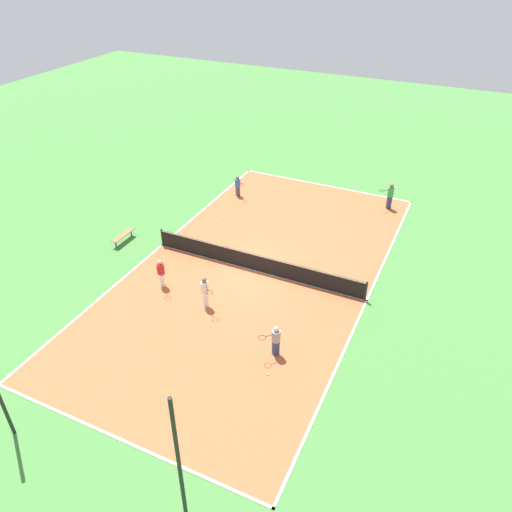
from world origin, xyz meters
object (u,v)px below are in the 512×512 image
bench (123,236)px  player_far_green (390,194)px  tennis_ball_left_sideline (222,220)px  tennis_net (256,262)px  player_far_white (205,290)px  player_near_blue (238,185)px  tennis_ball_far_baseline (268,374)px  player_coach_red (161,272)px  fence_post_back_left (179,464)px  player_baseline_gray (276,339)px

bench → player_far_green: player_far_green is taller
player_far_green → tennis_ball_left_sideline: 10.26m
tennis_net → player_far_white: size_ratio=7.08×
player_near_blue → bench: bearing=-77.7°
tennis_ball_left_sideline → tennis_ball_far_baseline: bearing=126.6°
bench → player_coach_red: player_coach_red is taller
tennis_net → tennis_ball_left_sideline: size_ratio=165.34×
tennis_ball_far_baseline → player_coach_red: bearing=-24.0°
player_near_blue → player_far_white: bearing=-35.8°
bench → fence_post_back_left: bearing=43.8°
player_far_green → player_baseline_gray: (1.35, 14.43, -0.12)m
player_baseline_gray → player_far_white: size_ratio=0.92×
player_far_green → tennis_ball_left_sideline: (8.51, 5.67, -0.91)m
player_baseline_gray → tennis_ball_far_baseline: size_ratio=21.47×
player_baseline_gray → player_coach_red: 7.00m
player_coach_red → tennis_ball_far_baseline: 7.63m
tennis_ball_far_baseline → bench: bearing=-26.7°
player_coach_red → fence_post_back_left: 11.65m
bench → tennis_ball_far_baseline: 12.48m
tennis_net → player_far_green: 10.48m
player_baseline_gray → tennis_ball_left_sideline: bearing=-99.5°
tennis_net → player_near_blue: player_near_blue is taller
player_near_blue → tennis_ball_far_baseline: 15.46m
bench → player_far_white: (-6.88, 2.97, 0.54)m
fence_post_back_left → player_far_white: bearing=-63.5°
player_near_blue → tennis_ball_far_baseline: size_ratio=19.95×
player_coach_red → player_near_blue: bearing=145.5°
player_coach_red → fence_post_back_left: fence_post_back_left is taller
player_baseline_gray → player_far_green: bearing=-144.1°
tennis_net → player_baseline_gray: player_baseline_gray is taller
bench → player_far_white: 7.51m
tennis_ball_left_sideline → fence_post_back_left: 17.81m
player_baseline_gray → tennis_ball_far_baseline: (-0.20, 1.16, -0.79)m
bench → tennis_ball_far_baseline: size_ratio=24.10×
tennis_ball_far_baseline → player_far_white: bearing=-31.6°
player_baseline_gray → tennis_ball_left_sideline: player_baseline_gray is taller
player_far_white → player_baseline_gray: bearing=19.2°
tennis_net → player_far_white: player_far_white is taller
player_far_green → player_near_blue: player_far_green is taller
tennis_net → player_baseline_gray: bearing=122.6°
fence_post_back_left → tennis_ball_far_baseline: bearing=-89.4°
bench → tennis_ball_far_baseline: bearing=63.3°
fence_post_back_left → player_coach_red: bearing=-52.7°
player_baseline_gray → fence_post_back_left: (-0.26, 7.23, 1.74)m
player_far_white → player_coach_red: size_ratio=1.08×
player_far_green → player_far_white: 14.05m
tennis_ball_left_sideline → player_near_blue: bearing=-79.4°
player_near_blue → player_far_green: bearing=49.5°
player_far_green → tennis_net: bearing=28.0°
bench → player_baseline_gray: bearing=67.9°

